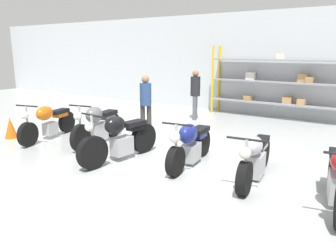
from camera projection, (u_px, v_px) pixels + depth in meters
name	position (u px, v px, depth m)	size (l,w,h in m)	color
ground_plane	(157.00, 162.00, 6.81)	(30.00, 30.00, 0.00)	#B2B7B7
back_wall	(260.00, 64.00, 11.52)	(30.00, 0.08, 3.60)	silver
shelving_rack	(277.00, 82.00, 10.97)	(4.53, 0.63, 2.42)	gold
motorcycle_orange	(48.00, 121.00, 8.52)	(0.78, 2.07, 1.00)	black
motorcycle_grey	(98.00, 124.00, 8.09)	(0.69, 2.00, 1.07)	black
motorcycle_black	(120.00, 138.00, 6.87)	(0.68, 2.10, 1.08)	black
motorcycle_blue	(190.00, 144.00, 6.58)	(0.60, 1.93, 0.99)	black
motorcycle_silver	(255.00, 158.00, 5.85)	(0.66, 2.06, 0.93)	black
person_browsing	(195.00, 91.00, 10.82)	(0.41, 0.41, 1.65)	#595960
person_near_rack	(146.00, 100.00, 9.07)	(0.45, 0.45, 1.61)	#38332D
traffic_cone	(11.00, 128.00, 8.64)	(0.32, 0.32, 0.55)	orange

